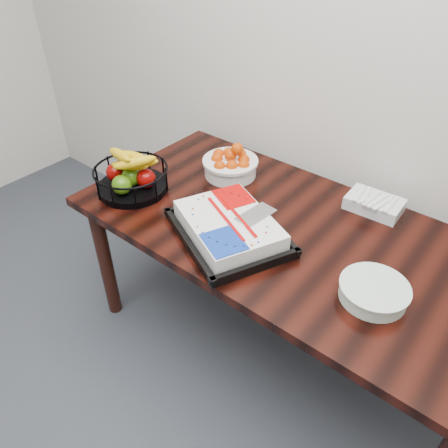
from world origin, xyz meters
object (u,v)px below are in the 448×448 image
Objects in this scene: table at (287,245)px; fruit_basket at (131,176)px; cake_tray at (229,228)px; tangerine_bowl at (230,162)px; plate_stack at (374,292)px.

table is 0.76m from fruit_basket.
cake_tray is 2.18× the size of tangerine_bowl.
fruit_basket is (-0.26, -0.39, 0.00)m from tangerine_bowl.
fruit_basket reaches higher than plate_stack.
table is at bearing 161.45° from plate_stack.
table is at bearing 16.57° from fruit_basket.
fruit_basket is 1.14m from plate_stack.
cake_tray is at bearing -129.06° from table.
cake_tray is at bearing -175.04° from plate_stack.
fruit_basket is at bearing -178.21° from cake_tray.
tangerine_bowl is (-0.45, 0.18, 0.16)m from table.
fruit_basket is at bearing -176.58° from plate_stack.
fruit_basket is at bearing -163.43° from table.
tangerine_bowl reaches higher than table.
tangerine_bowl is 0.94m from plate_stack.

